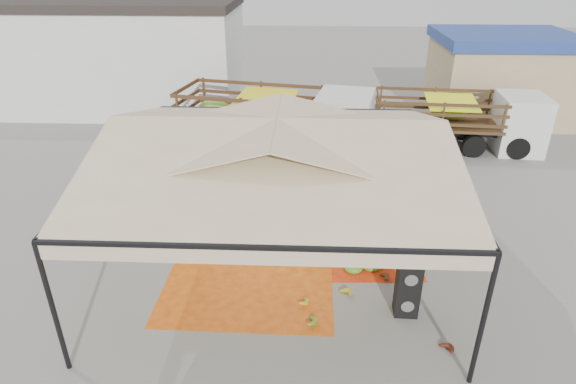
{
  "coord_description": "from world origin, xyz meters",
  "views": [
    {
      "loc": [
        0.74,
        -10.89,
        7.57
      ],
      "look_at": [
        0.2,
        1.5,
        1.3
      ],
      "focal_mm": 30.0,
      "sensor_mm": 36.0,
      "label": 1
    }
  ],
  "objects_px": {
    "banana_heap": "(336,210)",
    "truck_left": "(282,115)",
    "speaker_stack": "(408,287)",
    "vendor": "(347,157)",
    "truck_right": "(465,115)"
  },
  "relations": [
    {
      "from": "speaker_stack",
      "to": "truck_right",
      "type": "xyz_separation_m",
      "value": [
        4.18,
        10.68,
        0.69
      ]
    },
    {
      "from": "banana_heap",
      "to": "truck_left",
      "type": "xyz_separation_m",
      "value": [
        -1.93,
        6.02,
        1.03
      ]
    },
    {
      "from": "banana_heap",
      "to": "truck_right",
      "type": "xyz_separation_m",
      "value": [
        5.63,
        6.92,
        0.83
      ]
    },
    {
      "from": "banana_heap",
      "to": "truck_left",
      "type": "bearing_deg",
      "value": 107.75
    },
    {
      "from": "speaker_stack",
      "to": "truck_left",
      "type": "distance_m",
      "value": 10.39
    },
    {
      "from": "vendor",
      "to": "truck_right",
      "type": "distance_m",
      "value": 6.03
    },
    {
      "from": "vendor",
      "to": "truck_left",
      "type": "relative_size",
      "value": 0.19
    },
    {
      "from": "banana_heap",
      "to": "speaker_stack",
      "type": "height_order",
      "value": "speaker_stack"
    },
    {
      "from": "truck_right",
      "to": "vendor",
      "type": "bearing_deg",
      "value": -143.55
    },
    {
      "from": "speaker_stack",
      "to": "truck_left",
      "type": "xyz_separation_m",
      "value": [
        -3.38,
        9.79,
        0.9
      ]
    },
    {
      "from": "banana_heap",
      "to": "speaker_stack",
      "type": "bearing_deg",
      "value": -68.98
    },
    {
      "from": "banana_heap",
      "to": "truck_left",
      "type": "relative_size",
      "value": 0.69
    },
    {
      "from": "speaker_stack",
      "to": "truck_right",
      "type": "relative_size",
      "value": 0.21
    },
    {
      "from": "vendor",
      "to": "banana_heap",
      "type": "bearing_deg",
      "value": 66.56
    },
    {
      "from": "banana_heap",
      "to": "vendor",
      "type": "distance_m",
      "value": 3.77
    }
  ]
}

